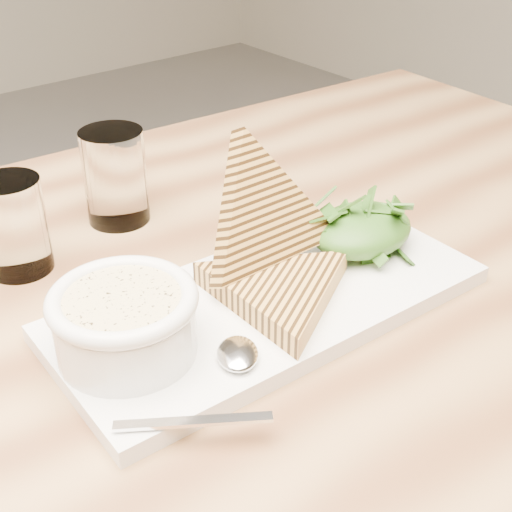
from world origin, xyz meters
TOP-DOWN VIEW (x-y plane):
  - table_top at (0.16, 0.02)m, footprint 1.39×0.98m
  - table_leg_br at (0.78, 0.41)m, footprint 0.06×0.06m
  - platter at (0.17, -0.01)m, footprint 0.42×0.20m
  - soup_bowl at (0.03, 0.00)m, footprint 0.12×0.12m
  - soup at (0.03, 0.00)m, footprint 0.10×0.10m
  - bowl_rim at (0.03, 0.00)m, footprint 0.12×0.12m
  - sandwich_flat at (0.17, -0.02)m, footprint 0.24×0.24m
  - sandwich_lean at (0.20, 0.03)m, footprint 0.17×0.17m
  - salad_base at (0.30, -0.00)m, footprint 0.11×0.09m
  - arugula_pile at (0.30, -0.00)m, footprint 0.11×0.10m
  - spoon_bowl at (0.09, -0.06)m, footprint 0.05×0.06m
  - spoon_handle at (0.02, -0.10)m, footprint 0.10×0.07m
  - glass_near at (0.02, 0.21)m, footprint 0.07×0.07m
  - glass_far at (0.15, 0.24)m, footprint 0.07×0.07m

SIDE VIEW (x-z plane):
  - table_leg_br at x=0.78m, z-range 0.00..0.71m
  - table_top at x=0.16m, z-range 0.71..0.75m
  - platter at x=0.17m, z-range 0.75..0.76m
  - spoon_handle at x=0.02m, z-range 0.77..0.77m
  - spoon_bowl at x=0.09m, z-range 0.76..0.78m
  - sandwich_flat at x=0.17m, z-range 0.76..0.79m
  - salad_base at x=0.30m, z-range 0.76..0.81m
  - soup_bowl at x=0.03m, z-range 0.76..0.81m
  - arugula_pile at x=0.30m, z-range 0.76..0.82m
  - glass_near at x=0.02m, z-range 0.75..0.85m
  - glass_far at x=0.15m, z-range 0.75..0.86m
  - soup at x=0.03m, z-range 0.81..0.82m
  - bowl_rim at x=0.03m, z-range 0.81..0.83m
  - sandwich_lean at x=0.20m, z-range 0.72..0.92m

